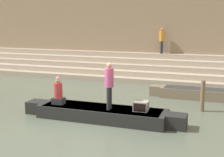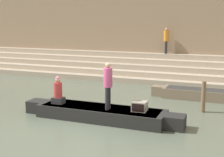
# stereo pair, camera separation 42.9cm
# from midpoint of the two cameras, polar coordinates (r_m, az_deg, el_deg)

# --- Properties ---
(ground_plane) EXTENTS (120.00, 120.00, 0.00)m
(ground_plane) POSITION_cam_midpoint_polar(r_m,az_deg,el_deg) (11.81, -3.70, -7.84)
(ground_plane) COLOR #566051
(ghat_steps) EXTENTS (36.00, 3.06, 1.60)m
(ghat_steps) POSITION_cam_midpoint_polar(r_m,az_deg,el_deg) (20.21, 7.46, 1.54)
(ghat_steps) COLOR tan
(ghat_steps) RESTS_ON ground
(back_wall) EXTENTS (34.20, 1.28, 6.26)m
(back_wall) POSITION_cam_midpoint_polar(r_m,az_deg,el_deg) (21.65, 8.74, 8.80)
(back_wall) COLOR #937A60
(back_wall) RESTS_ON ground
(rowboat_main) EXTENTS (6.35, 1.39, 0.49)m
(rowboat_main) POSITION_cam_midpoint_polar(r_m,az_deg,el_deg) (11.92, -1.08, -6.33)
(rowboat_main) COLOR black
(rowboat_main) RESTS_ON ground
(person_standing) EXTENTS (0.33, 0.33, 1.74)m
(person_standing) POSITION_cam_midpoint_polar(r_m,az_deg,el_deg) (11.36, 0.33, -0.74)
(person_standing) COLOR #28282D
(person_standing) RESTS_ON rowboat_main
(person_rowing) EXTENTS (0.46, 0.36, 1.10)m
(person_rowing) POSITION_cam_midpoint_polar(r_m,az_deg,el_deg) (12.42, -8.85, -2.55)
(person_rowing) COLOR #28282D
(person_rowing) RESTS_ON rowboat_main
(tv_set) EXTENTS (0.52, 0.46, 0.36)m
(tv_set) POSITION_cam_midpoint_polar(r_m,az_deg,el_deg) (11.37, 6.15, -5.08)
(tv_set) COLOR #9E998E
(tv_set) RESTS_ON rowboat_main
(moored_boat_shore) EXTENTS (5.15, 1.05, 0.49)m
(moored_boat_shore) POSITION_cam_midpoint_polar(r_m,az_deg,el_deg) (15.58, 17.48, -2.78)
(moored_boat_shore) COLOR #756651
(moored_boat_shore) RESTS_ON ground
(mooring_post) EXTENTS (0.18, 0.18, 1.30)m
(mooring_post) POSITION_cam_midpoint_polar(r_m,az_deg,el_deg) (13.38, 17.26, -3.21)
(mooring_post) COLOR brown
(mooring_post) RESTS_ON ground
(person_on_steps) EXTENTS (0.32, 0.32, 1.67)m
(person_on_steps) POSITION_cam_midpoint_polar(r_m,az_deg,el_deg) (20.61, 10.48, 7.16)
(person_on_steps) COLOR #28282D
(person_on_steps) RESTS_ON ghat_steps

